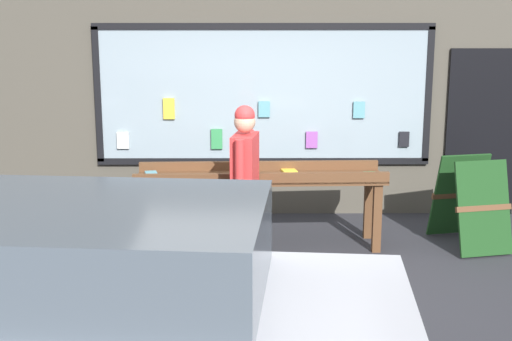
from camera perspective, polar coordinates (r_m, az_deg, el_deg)
ground_plane at (r=6.99m, az=0.45°, el=-8.76°), size 40.00×40.00×0.00m
shopfront_facade at (r=8.93m, az=0.51°, el=7.61°), size 7.39×0.29×3.56m
display_table_main at (r=7.75m, az=0.34°, el=-0.97°), size 2.71×0.74×0.90m
person_browsing at (r=7.17m, az=-0.89°, el=-0.20°), size 0.29×0.65×1.64m
small_dog at (r=7.06m, az=-3.29°, el=-6.06°), size 0.41×0.52×0.41m
sandwich_board_sign at (r=8.17m, az=16.78°, el=-2.37°), size 0.76×0.96×0.98m
parked_car at (r=4.67m, az=-14.07°, el=-10.67°), size 4.31×2.21×1.41m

